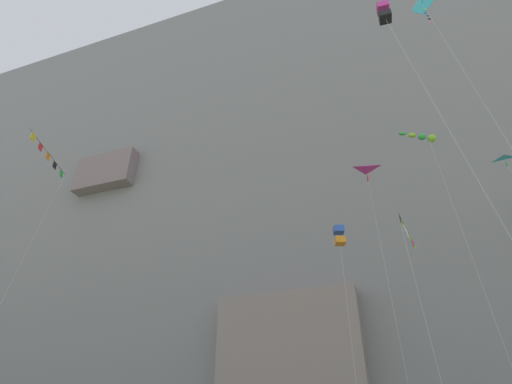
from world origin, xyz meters
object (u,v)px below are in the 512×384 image
at_px(kite_windsock_upper_right, 423,138).
at_px(kite_box_low_center, 384,13).
at_px(kite_box_low_left, 339,236).
at_px(kite_diamond_low_right, 430,15).
at_px(kite_delta_mid_left, 510,167).
at_px(kite_banner_near_cliff, 409,241).
at_px(kite_banner_high_center, 45,166).
at_px(kite_delta_upper_mid, 367,184).

xyz_separation_m(kite_windsock_upper_right, kite_box_low_center, (-2.01, -11.59, 1.68)).
bearing_deg(kite_windsock_upper_right, kite_box_low_left, -160.97).
relative_size(kite_diamond_low_right, kite_windsock_upper_right, 1.19).
height_order(kite_windsock_upper_right, kite_box_low_center, kite_box_low_center).
xyz_separation_m(kite_diamond_low_right, kite_delta_mid_left, (5.18, 12.39, -5.42)).
bearing_deg(kite_windsock_upper_right, kite_banner_near_cliff, -122.86).
bearing_deg(kite_banner_high_center, kite_banner_near_cliff, 9.23).
height_order(kite_banner_near_cliff, kite_diamond_low_right, kite_diamond_low_right).
distance_m(kite_diamond_low_right, kite_box_low_center, 3.85).
xyz_separation_m(kite_delta_upper_mid, kite_diamond_low_right, (6.11, -10.22, 6.02)).
distance_m(kite_delta_mid_left, kite_windsock_upper_right, 7.28).
height_order(kite_banner_near_cliff, kite_box_low_left, kite_box_low_left).
bearing_deg(kite_box_low_center, kite_windsock_upper_right, 80.18).
xyz_separation_m(kite_diamond_low_right, kite_box_low_center, (-3.04, -2.03, -1.20)).
distance_m(kite_diamond_low_right, kite_delta_mid_left, 14.48).
bearing_deg(kite_banner_high_center, kite_box_low_center, -4.77).
bearing_deg(kite_banner_high_center, kite_delta_upper_mid, 21.58).
distance_m(kite_delta_upper_mid, kite_windsock_upper_right, 6.00).
height_order(kite_diamond_low_right, kite_windsock_upper_right, kite_diamond_low_right).
bearing_deg(kite_box_low_center, kite_delta_upper_mid, 104.05).
distance_m(kite_delta_upper_mid, kite_delta_mid_left, 11.51).
relative_size(kite_banner_high_center, kite_box_low_left, 1.45).
height_order(kite_banner_high_center, kite_delta_upper_mid, kite_banner_high_center).
xyz_separation_m(kite_banner_high_center, kite_diamond_low_right, (31.16, -0.31, 5.01)).
relative_size(kite_banner_near_cliff, kite_box_low_left, 0.88).
relative_size(kite_box_low_left, kite_windsock_upper_right, 0.66).
distance_m(kite_banner_high_center, kite_windsock_upper_right, 31.59).
distance_m(kite_banner_high_center, kite_box_low_center, 28.47).
bearing_deg(kite_delta_upper_mid, kite_banner_near_cliff, -70.71).
xyz_separation_m(kite_box_low_left, kite_delta_mid_left, (13.78, 5.44, 6.63)).
relative_size(kite_banner_near_cliff, kite_box_low_center, 0.53).
bearing_deg(kite_delta_upper_mid, kite_windsock_upper_right, -7.42).
bearing_deg(kite_banner_near_cliff, kite_box_low_left, 153.01).
height_order(kite_delta_mid_left, kite_windsock_upper_right, kite_windsock_upper_right).
bearing_deg(kite_windsock_upper_right, kite_box_low_center, -99.82).
relative_size(kite_box_low_left, kite_delta_mid_left, 0.71).
height_order(kite_banner_near_cliff, kite_banner_high_center, kite_banner_high_center).
distance_m(kite_banner_high_center, kite_diamond_low_right, 31.56).
height_order(kite_banner_near_cliff, kite_delta_upper_mid, kite_delta_upper_mid).
distance_m(kite_banner_high_center, kite_box_low_left, 24.55).
xyz_separation_m(kite_banner_near_cliff, kite_box_low_left, (-4.42, 2.25, 2.10)).
bearing_deg(kite_box_low_center, kite_delta_mid_left, 60.30).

